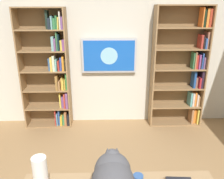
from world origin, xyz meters
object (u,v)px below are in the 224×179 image
object	(u,v)px
wall_mounted_tv	(109,56)
paper_towel_roll	(40,172)
bookshelf_left	(184,69)
bookshelf_right	(51,71)

from	to	relation	value
wall_mounted_tv	paper_towel_roll	size ratio (longest dim) A/B	3.62
bookshelf_left	paper_towel_roll	world-z (taller)	bookshelf_left
bookshelf_left	bookshelf_right	size ratio (longest dim) A/B	1.02
bookshelf_right	paper_towel_roll	size ratio (longest dim) A/B	7.85
wall_mounted_tv	paper_towel_roll	bearing A→B (deg)	77.41
bookshelf_left	wall_mounted_tv	size ratio (longest dim) A/B	2.21
bookshelf_right	paper_towel_roll	bearing A→B (deg)	100.33
bookshelf_left	paper_towel_roll	distance (m)	3.03
wall_mounted_tv	bookshelf_left	bearing A→B (deg)	176.44
bookshelf_right	wall_mounted_tv	bearing A→B (deg)	-175.02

